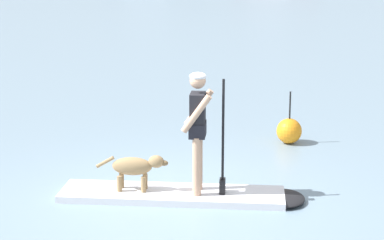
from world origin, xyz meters
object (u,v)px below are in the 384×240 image
(paddleboard, at_px, (188,195))
(person_paddler, at_px, (199,124))
(marker_buoy, at_px, (289,131))
(dog, at_px, (136,167))

(paddleboard, bearing_deg, person_paddler, 10.95)
(paddleboard, height_order, person_paddler, person_paddler)
(paddleboard, height_order, marker_buoy, marker_buoy)
(paddleboard, distance_m, person_paddler, 1.05)
(person_paddler, bearing_deg, paddleboard, -169.05)
(dog, distance_m, marker_buoy, 3.81)
(paddleboard, xyz_separation_m, marker_buoy, (0.94, 3.28, 0.18))
(dog, height_order, marker_buoy, marker_buoy)
(person_paddler, distance_m, dog, 1.10)
(paddleboard, distance_m, dog, 0.84)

